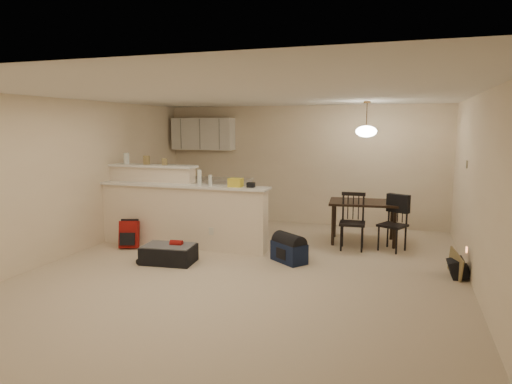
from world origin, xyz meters
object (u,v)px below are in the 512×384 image
at_px(dining_table, 364,206).
at_px(pendant_lamp, 366,131).
at_px(dining_chair_near, 352,222).
at_px(red_backpack, 129,234).
at_px(navy_duffel, 289,252).
at_px(dining_chair_far, 393,224).
at_px(black_daypack, 457,269).
at_px(suitcase, 169,254).

height_order(dining_table, pendant_lamp, pendant_lamp).
distance_m(dining_table, pendant_lamp, 1.33).
relative_size(dining_chair_near, red_backpack, 2.06).
xyz_separation_m(pendant_lamp, navy_duffel, (-0.97, -1.58, -1.84)).
height_order(pendant_lamp, dining_chair_far, pendant_lamp).
relative_size(red_backpack, black_daypack, 1.56).
distance_m(dining_table, dining_chair_far, 0.69).
relative_size(dining_chair_far, red_backpack, 1.99).
relative_size(pendant_lamp, navy_duffel, 1.10).
bearing_deg(dining_chair_far, pendant_lamp, 167.98).
xyz_separation_m(dining_chair_far, black_daypack, (0.90, -1.17, -0.33)).
relative_size(dining_table, dining_chair_near, 1.33).
height_order(dining_chair_near, red_backpack, dining_chair_near).
height_order(suitcase, black_daypack, suitcase).
bearing_deg(pendant_lamp, black_daypack, -47.96).
distance_m(suitcase, navy_duffel, 1.84).
height_order(dining_chair_near, suitcase, dining_chair_near).
xyz_separation_m(dining_chair_near, navy_duffel, (-0.83, -1.03, -0.32)).
bearing_deg(red_backpack, dining_chair_near, -2.47).
height_order(navy_duffel, black_daypack, navy_duffel).
height_order(pendant_lamp, red_backpack, pendant_lamp).
height_order(pendant_lamp, navy_duffel, pendant_lamp).
bearing_deg(black_daypack, dining_chair_far, 35.42).
bearing_deg(suitcase, red_backpack, 146.32).
bearing_deg(suitcase, dining_table, 32.96).
bearing_deg(pendant_lamp, dining_table, 71.57).
height_order(dining_chair_near, black_daypack, dining_chair_near).
xyz_separation_m(red_backpack, black_daypack, (5.19, 0.05, -0.10)).
bearing_deg(red_backpack, black_daypack, -18.47).
bearing_deg(pendant_lamp, red_backpack, -156.70).
distance_m(dining_chair_near, dining_chair_far, 0.66).
xyz_separation_m(pendant_lamp, dining_chair_far, (0.52, -0.41, -1.53)).
xyz_separation_m(dining_table, suitcase, (-2.70, -2.19, -0.52)).
distance_m(dining_table, black_daypack, 2.19).
relative_size(suitcase, navy_duffel, 1.39).
relative_size(dining_table, red_backpack, 2.74).
bearing_deg(red_backpack, pendant_lamp, 4.27).
distance_m(pendant_lamp, dining_chair_near, 1.61).
height_order(suitcase, navy_duffel, navy_duffel).
height_order(dining_table, dining_chair_near, dining_chair_near).
bearing_deg(black_daypack, navy_duffel, 87.60).
bearing_deg(dining_table, red_backpack, -162.63).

